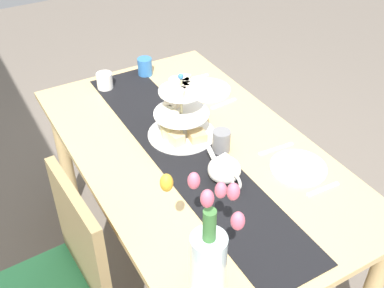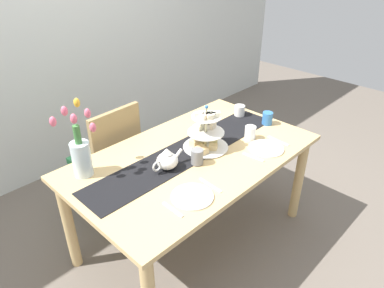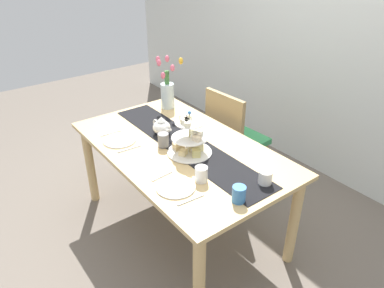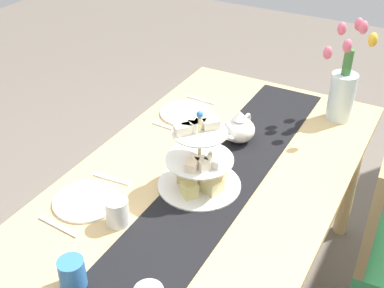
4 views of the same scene
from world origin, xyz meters
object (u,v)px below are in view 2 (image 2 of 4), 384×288
object	(u,v)px
cream_jug	(240,111)
dinner_plate_left	(192,196)
dining_table	(194,167)
tulip_vase	(81,152)
fork_right	(253,157)
mug_orange	(267,118)
chair_left	(110,155)
knife_left	(210,185)
mug_grey	(197,157)
dinner_plate_right	(266,148)
fork_left	(173,210)
mug_white_text	(250,133)
knife_right	(278,141)
teapot	(167,160)
tiered_cake_stand	(205,135)

from	to	relation	value
cream_jug	dinner_plate_left	bearing A→B (deg)	-155.84
dining_table	tulip_vase	bearing A→B (deg)	153.21
fork_right	mug_orange	bearing A→B (deg)	24.17
chair_left	fork_right	size ratio (longest dim) A/B	6.07
dinner_plate_left	knife_left	world-z (taller)	dinner_plate_left
mug_grey	dinner_plate_right	bearing A→B (deg)	-24.97
tulip_vase	dinner_plate_right	world-z (taller)	tulip_vase
cream_jug	dinner_plate_left	size ratio (longest dim) A/B	0.37
fork_left	mug_white_text	bearing A→B (deg)	10.29
dinner_plate_right	fork_right	size ratio (longest dim) A/B	1.53
fork_left	fork_right	bearing A→B (deg)	0.00
fork_right	mug_white_text	world-z (taller)	mug_white_text
cream_jug	knife_left	xyz separation A→B (m)	(-0.84, -0.44, -0.04)
dining_table	mug_grey	xyz separation A→B (m)	(-0.07, -0.09, 0.15)
fork_right	knife_right	size ratio (longest dim) A/B	0.88
fork_left	dinner_plate_right	bearing A→B (deg)	0.00
cream_jug	teapot	bearing A→B (deg)	-170.96
cream_jug	knife_right	bearing A→B (deg)	-107.22
chair_left	dinner_plate_right	xyz separation A→B (m)	(0.58, -1.00, 0.23)
cream_jug	fork_right	world-z (taller)	cream_jug
tulip_vase	knife_right	bearing A→B (deg)	-28.14
fork_left	cream_jug	bearing A→B (deg)	21.35
dining_table	teapot	xyz separation A→B (m)	(-0.23, 0.00, 0.16)
tulip_vase	chair_left	bearing A→B (deg)	43.45
dining_table	mug_white_text	world-z (taller)	mug_white_text
cream_jug	mug_grey	xyz separation A→B (m)	(-0.73, -0.23, 0.01)
chair_left	dining_table	bearing A→B (deg)	-74.15
tiered_cake_stand	cream_jug	distance (m)	0.57
tiered_cake_stand	teapot	world-z (taller)	tiered_cake_stand
tiered_cake_stand	knife_left	bearing A→B (deg)	-133.41
tulip_vase	knife_right	distance (m)	1.29
fork_right	fork_left	bearing A→B (deg)	180.00
mug_orange	fork_right	bearing A→B (deg)	-155.83
tiered_cake_stand	dinner_plate_right	world-z (taller)	tiered_cake_stand
tiered_cake_stand	knife_right	xyz separation A→B (m)	(0.41, -0.30, -0.10)
dining_table	dinner_plate_right	bearing A→B (deg)	-38.21
fork_right	cream_jug	bearing A→B (deg)	45.93
mug_white_text	knife_right	bearing A→B (deg)	-55.57
dining_table	dinner_plate_left	world-z (taller)	dinner_plate_left
mug_white_text	chair_left	bearing A→B (deg)	126.24
dining_table	mug_orange	bearing A→B (deg)	-7.90
knife_left	fork_right	distance (m)	0.41
mug_white_text	dinner_plate_left	bearing A→B (deg)	-167.73
teapot	dining_table	bearing A→B (deg)	0.00
mug_white_text	knife_left	bearing A→B (deg)	-164.85
chair_left	tulip_vase	size ratio (longest dim) A/B	2.08
cream_jug	fork_right	xyz separation A→B (m)	(-0.43, -0.44, -0.04)
cream_jug	knife_left	size ratio (longest dim) A/B	0.50
dinner_plate_right	dining_table	bearing A→B (deg)	141.79
fork_right	knife_right	distance (m)	0.29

